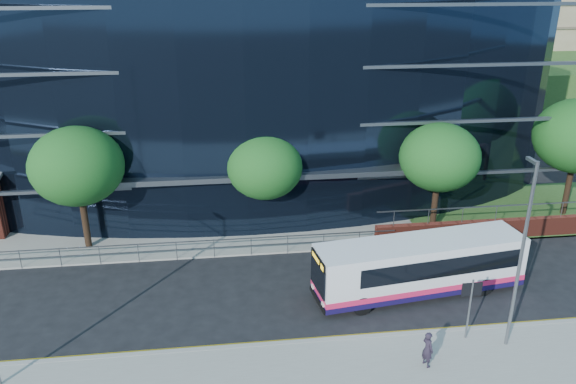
{
  "coord_description": "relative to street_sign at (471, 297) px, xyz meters",
  "views": [
    {
      "loc": [
        -5.32,
        -20.16,
        14.72
      ],
      "look_at": [
        -1.86,
        8.0,
        3.24
      ],
      "focal_mm": 35.0,
      "sensor_mm": 36.0,
      "label": 1
    }
  ],
  "objects": [
    {
      "name": "tree_far_c",
      "position": [
        2.5,
        10.59,
        2.39
      ],
      "size": [
        4.62,
        4.62,
        6.51
      ],
      "color": "black",
      "rests_on": "ground"
    },
    {
      "name": "tree_far_a",
      "position": [
        -17.5,
        10.59,
        2.71
      ],
      "size": [
        4.95,
        4.95,
        6.98
      ],
      "color": "black",
      "rests_on": "ground"
    },
    {
      "name": "yellow_line_outer",
      "position": [
        -4.5,
        0.79,
        -2.14
      ],
      "size": [
        80.0,
        0.08,
        0.01
      ],
      "primitive_type": "cube",
      "color": "gold",
      "rests_on": "ground"
    },
    {
      "name": "glass_office",
      "position": [
        -8.5,
        22.44,
        5.85
      ],
      "size": [
        44.0,
        23.1,
        16.0
      ],
      "color": "black",
      "rests_on": "ground"
    },
    {
      "name": "pedestrian",
      "position": [
        -2.26,
        -1.49,
        -1.24
      ],
      "size": [
        0.53,
        0.64,
        1.52
      ],
      "primitive_type": "imported",
      "rotation": [
        0.0,
        0.0,
        1.91
      ],
      "color": "#241C2B",
      "rests_on": "pavement_near"
    },
    {
      "name": "street_sign",
      "position": [
        0.0,
        0.0,
        0.0
      ],
      "size": [
        0.85,
        0.09,
        2.8
      ],
      "color": "slate",
      "rests_on": "pavement_near"
    },
    {
      "name": "tree_dist_e",
      "position": [
        19.5,
        41.59,
        2.39
      ],
      "size": [
        4.62,
        4.62,
        6.51
      ],
      "color": "black",
      "rests_on": "ground"
    },
    {
      "name": "tree_far_b",
      "position": [
        -7.5,
        11.09,
        2.06
      ],
      "size": [
        4.29,
        4.29,
        6.05
      ],
      "color": "black",
      "rests_on": "ground"
    },
    {
      "name": "city_bus",
      "position": [
        -0.66,
        3.89,
        -0.69
      ],
      "size": [
        10.39,
        3.7,
        2.75
      ],
      "rotation": [
        0.0,
        0.0,
        0.14
      ],
      "color": "white",
      "rests_on": "ground"
    },
    {
      "name": "far_forecourt",
      "position": [
        -10.5,
        12.59,
        -2.1
      ],
      "size": [
        50.0,
        8.0,
        0.1
      ],
      "primitive_type": "cube",
      "color": "gray",
      "rests_on": "ground"
    },
    {
      "name": "yellow_line_inner",
      "position": [
        -4.5,
        0.94,
        -2.14
      ],
      "size": [
        80.0,
        0.08,
        0.01
      ],
      "primitive_type": "cube",
      "color": "gold",
      "rests_on": "ground"
    },
    {
      "name": "guard_railings",
      "position": [
        -12.5,
        8.59,
        -1.33
      ],
      "size": [
        24.0,
        0.05,
        1.1
      ],
      "color": "slate",
      "rests_on": "ground"
    },
    {
      "name": "streetlight_east",
      "position": [
        1.5,
        -0.59,
        2.29
      ],
      "size": [
        0.15,
        0.77,
        8.0
      ],
      "color": "slate",
      "rests_on": "pavement_near"
    },
    {
      "name": "ground",
      "position": [
        -4.5,
        1.59,
        -2.15
      ],
      "size": [
        200.0,
        200.0,
        0.0
      ],
      "primitive_type": "plane",
      "color": "black",
      "rests_on": "ground"
    },
    {
      "name": "kerb",
      "position": [
        -4.5,
        0.59,
        -2.07
      ],
      "size": [
        80.0,
        0.25,
        0.16
      ],
      "primitive_type": "cube",
      "color": "gray",
      "rests_on": "ground"
    }
  ]
}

